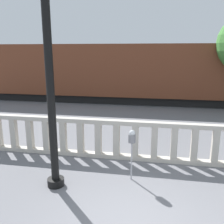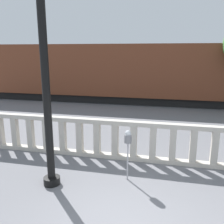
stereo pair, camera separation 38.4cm
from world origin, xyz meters
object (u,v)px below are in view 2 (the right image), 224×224
at_px(lamppost, 45,75).
at_px(train_near, 169,73).
at_px(train_far, 186,66).
at_px(parking_meter, 128,140).

xyz_separation_m(lamppost, train_near, (2.86, 11.56, -0.86)).
relative_size(train_near, train_far, 1.29).
bearing_deg(train_far, train_near, -99.46).
bearing_deg(train_near, train_far, 80.54).
height_order(lamppost, parking_meter, lamppost).
relative_size(lamppost, parking_meter, 4.25).
bearing_deg(parking_meter, train_far, 82.86).
bearing_deg(train_near, parking_meter, -94.89).
xyz_separation_m(parking_meter, train_near, (0.93, 10.86, 0.87)).
relative_size(lamppost, train_far, 0.30).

